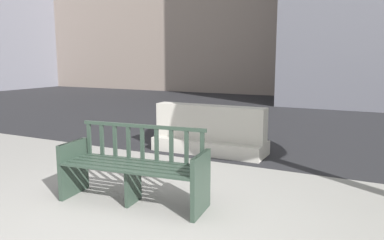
{
  "coord_description": "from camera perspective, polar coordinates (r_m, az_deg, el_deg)",
  "views": [
    {
      "loc": [
        2.18,
        -2.69,
        1.64
      ],
      "look_at": [
        -0.26,
        2.17,
        0.75
      ],
      "focal_mm": 35.0,
      "sensor_mm": 36.0,
      "label": 1
    }
  ],
  "objects": [
    {
      "name": "street_asphalt",
      "position": [
        11.71,
        15.69,
        0.92
      ],
      "size": [
        120.0,
        12.0,
        0.01
      ],
      "primitive_type": "cube",
      "color": "black",
      "rests_on": "ground"
    },
    {
      "name": "street_bench",
      "position": [
        4.35,
        -8.86,
        -7.42
      ],
      "size": [
        1.73,
        0.69,
        0.88
      ],
      "color": "#28382D",
      "rests_on": "ground"
    },
    {
      "name": "ground_plane",
      "position": [
        3.83,
        -11.6,
        -16.28
      ],
      "size": [
        200.0,
        200.0,
        0.0
      ],
      "primitive_type": "plane",
      "color": "gray"
    },
    {
      "name": "jersey_barrier_centre",
      "position": [
        6.6,
        2.69,
        -2.06
      ],
      "size": [
        2.0,
        0.69,
        0.84
      ],
      "color": "#ADA89E",
      "rests_on": "ground"
    }
  ]
}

